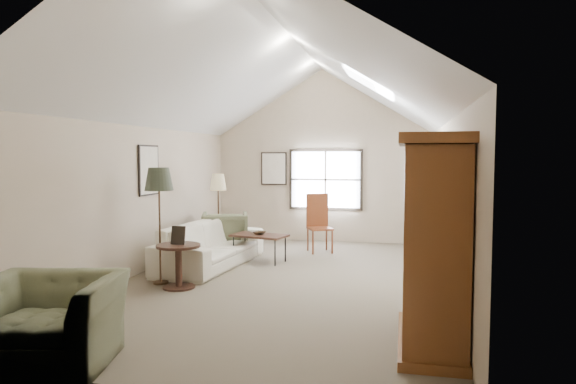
% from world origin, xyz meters
% --- Properties ---
extents(room_shell, '(5.01, 8.01, 4.00)m').
position_xyz_m(room_shell, '(0.00, 0.00, 3.21)').
color(room_shell, brown).
rests_on(room_shell, ground).
extents(window, '(1.72, 0.08, 1.42)m').
position_xyz_m(window, '(0.10, 3.96, 1.45)').
color(window, black).
rests_on(window, room_shell).
extents(skylight, '(0.80, 1.20, 0.52)m').
position_xyz_m(skylight, '(1.30, 0.90, 3.22)').
color(skylight, white).
rests_on(skylight, room_shell).
extents(wall_art, '(1.97, 3.71, 0.88)m').
position_xyz_m(wall_art, '(-1.88, 1.94, 1.73)').
color(wall_art, black).
rests_on(wall_art, room_shell).
extents(armoire, '(0.60, 1.50, 2.20)m').
position_xyz_m(armoire, '(2.18, -2.40, 1.10)').
color(armoire, brown).
rests_on(armoire, ground).
extents(tv_alcove, '(0.32, 1.30, 2.10)m').
position_xyz_m(tv_alcove, '(2.34, 1.60, 1.15)').
color(tv_alcove, white).
rests_on(tv_alcove, ground).
extents(media_console, '(0.34, 1.18, 0.60)m').
position_xyz_m(media_console, '(2.32, 1.60, 0.30)').
color(media_console, '#382316').
rests_on(media_console, ground).
extents(tv_panel, '(0.05, 0.90, 0.55)m').
position_xyz_m(tv_panel, '(2.32, 1.60, 0.92)').
color(tv_panel, black).
rests_on(tv_panel, media_console).
extents(sofa, '(1.27, 2.74, 0.78)m').
position_xyz_m(sofa, '(-1.53, 0.80, 0.39)').
color(sofa, beige).
rests_on(sofa, ground).
extents(armchair_near, '(1.48, 1.36, 0.83)m').
position_xyz_m(armchair_near, '(-1.44, -3.70, 0.41)').
color(armchair_near, '#5C6345').
rests_on(armchair_near, ground).
extents(armchair_far, '(1.16, 1.18, 0.85)m').
position_xyz_m(armchair_far, '(-1.70, 2.03, 0.43)').
color(armchair_far, '#565B3F').
rests_on(armchair_far, ground).
extents(coffee_table, '(1.12, 0.78, 0.52)m').
position_xyz_m(coffee_table, '(-0.76, 1.34, 0.26)').
color(coffee_table, '#392317').
rests_on(coffee_table, ground).
extents(bowl, '(0.29, 0.29, 0.06)m').
position_xyz_m(bowl, '(-0.76, 1.34, 0.55)').
color(bowl, '#3B2918').
rests_on(bowl, coffee_table).
extents(side_table, '(0.72, 0.72, 0.67)m').
position_xyz_m(side_table, '(-1.43, -0.80, 0.33)').
color(side_table, '#341C15').
rests_on(side_table, ground).
extents(side_chair, '(0.62, 0.62, 1.21)m').
position_xyz_m(side_chair, '(0.20, 2.55, 0.61)').
color(side_chair, maroon).
rests_on(side_chair, ground).
extents(tripod_lamp, '(0.78, 0.78, 2.04)m').
position_xyz_m(tripod_lamp, '(2.20, 3.40, 1.02)').
color(tripod_lamp, silver).
rests_on(tripod_lamp, ground).
extents(dark_lamp, '(0.48, 0.48, 1.85)m').
position_xyz_m(dark_lamp, '(-1.83, -0.60, 0.93)').
color(dark_lamp, '#252A1D').
rests_on(dark_lamp, ground).
extents(tan_lamp, '(0.36, 0.36, 1.67)m').
position_xyz_m(tan_lamp, '(-1.83, 2.00, 0.83)').
color(tan_lamp, tan).
rests_on(tan_lamp, ground).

